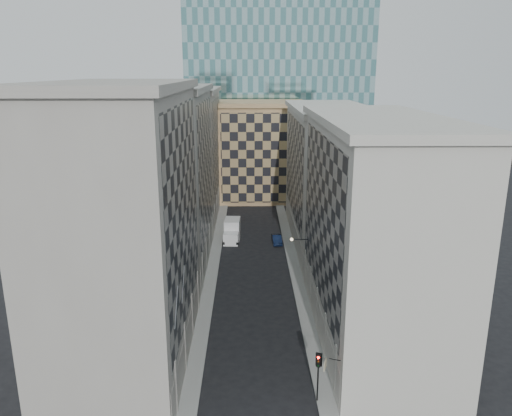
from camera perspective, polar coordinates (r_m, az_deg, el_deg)
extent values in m
cube|color=#999893|center=(63.91, -5.01, -7.07)|extent=(1.50, 100.00, 0.15)
cube|color=#999893|center=(64.02, 4.48, -7.02)|extent=(1.50, 100.00, 0.15)
cube|color=#9A948B|center=(43.20, -14.74, -2.59)|extent=(10.00, 22.00, 23.00)
cube|color=gray|center=(41.86, -8.38, -0.66)|extent=(0.25, 19.36, 18.00)
cube|color=#9A948B|center=(46.32, -7.92, -14.34)|extent=(0.45, 21.12, 3.20)
cube|color=#9A948B|center=(41.21, -15.89, 13.29)|extent=(10.80, 22.80, 0.70)
cylinder|color=#9A948B|center=(39.12, -9.68, -19.55)|extent=(0.90, 0.90, 4.40)
cylinder|color=#9A948B|center=(43.69, -8.59, -15.43)|extent=(0.90, 0.90, 4.40)
cylinder|color=#9A948B|center=(48.45, -7.74, -12.10)|extent=(0.90, 0.90, 4.40)
cylinder|color=#9A948B|center=(53.35, -7.06, -9.38)|extent=(0.90, 0.90, 4.40)
cube|color=gray|center=(64.17, -10.19, 3.07)|extent=(10.00, 22.00, 22.00)
cube|color=gray|center=(63.27, -5.88, 4.45)|extent=(0.25, 19.36, 17.00)
cube|color=gray|center=(66.21, -5.69, -4.85)|extent=(0.45, 21.12, 3.20)
cube|color=gray|center=(62.77, -10.69, 13.24)|extent=(10.80, 22.80, 0.70)
cylinder|color=gray|center=(58.36, -6.50, -7.11)|extent=(0.90, 0.90, 4.40)
cylinder|color=gray|center=(63.45, -6.03, -5.21)|extent=(0.90, 0.90, 4.40)
cylinder|color=gray|center=(68.61, -5.64, -3.59)|extent=(0.90, 0.90, 4.40)
cylinder|color=gray|center=(73.81, -5.30, -2.19)|extent=(0.90, 0.90, 4.40)
cube|color=#9A948B|center=(85.66, -7.89, 5.91)|extent=(10.00, 22.00, 21.00)
cube|color=gray|center=(84.98, -4.63, 6.95)|extent=(0.25, 19.36, 16.00)
cube|color=#9A948B|center=(87.12, -4.54, 0.18)|extent=(0.45, 21.12, 3.20)
cube|color=#9A948B|center=(84.57, -8.16, 13.18)|extent=(10.80, 22.80, 0.70)
cylinder|color=#9A948B|center=(79.05, -5.01, -0.98)|extent=(0.90, 0.90, 4.40)
cylinder|color=#9A948B|center=(84.33, -4.76, 0.08)|extent=(0.90, 0.90, 4.40)
cylinder|color=#9A948B|center=(89.63, -4.53, 1.01)|extent=(0.90, 0.90, 4.40)
cylinder|color=#9A948B|center=(94.96, -4.33, 1.84)|extent=(0.90, 0.90, 4.40)
cube|color=beige|center=(47.66, 13.30, -2.69)|extent=(10.00, 26.00, 20.00)
cube|color=gray|center=(46.26, 7.54, -1.00)|extent=(0.25, 22.88, 15.00)
cube|color=beige|center=(49.97, 7.23, -11.95)|extent=(0.45, 24.96, 3.20)
cube|color=beige|center=(45.59, 14.11, 9.78)|extent=(10.80, 26.80, 0.70)
cylinder|color=beige|center=(40.84, 9.58, -17.89)|extent=(0.90, 0.90, 4.40)
cylinder|color=beige|center=(45.20, 8.38, -14.29)|extent=(0.90, 0.90, 4.40)
cylinder|color=beige|center=(49.72, 7.43, -11.33)|extent=(0.90, 0.90, 4.40)
cylinder|color=beige|center=(54.36, 6.65, -8.87)|extent=(0.90, 0.90, 4.40)
cylinder|color=beige|center=(59.10, 6.00, -6.80)|extent=(0.90, 0.90, 4.40)
cube|color=beige|center=(73.38, 8.26, 3.51)|extent=(10.00, 28.00, 19.00)
cube|color=gray|center=(72.47, 4.48, 4.68)|extent=(0.25, 24.64, 14.00)
cube|color=beige|center=(74.80, 4.39, -2.41)|extent=(0.45, 26.88, 3.20)
cube|color=beige|center=(72.01, 8.56, 11.19)|extent=(10.80, 28.80, 0.70)
cube|color=#9E7D53|center=(98.15, 0.65, 6.38)|extent=(16.00, 14.00, 18.00)
cube|color=tan|center=(91.14, 0.77, 5.67)|extent=(15.20, 0.25, 16.50)
cube|color=#9E7D53|center=(97.10, 0.66, 11.86)|extent=(16.80, 14.80, 0.80)
cube|color=#2C2722|center=(111.37, -0.59, 10.06)|extent=(6.00, 6.00, 28.00)
cube|color=#2C2722|center=(110.96, -0.61, 17.63)|extent=(7.00, 7.00, 1.40)
cylinder|color=gray|center=(37.16, -9.11, -11.12)|extent=(0.10, 2.33, 2.33)
cylinder|color=gray|center=(40.74, -8.33, -8.61)|extent=(0.10, 2.33, 2.33)
cylinder|color=black|center=(56.25, 5.01, -3.59)|extent=(1.80, 0.08, 0.08)
sphere|color=#FFE5B2|center=(56.17, 4.10, -3.60)|extent=(0.36, 0.36, 0.36)
cylinder|color=black|center=(40.31, 7.06, -19.28)|extent=(0.13, 0.13, 2.92)
cube|color=black|center=(39.23, 7.16, -16.92)|extent=(0.37, 0.33, 1.00)
cube|color=black|center=(39.37, 7.20, -16.80)|extent=(0.49, 0.18, 1.14)
sphere|color=#FF0C07|center=(38.93, 7.15, -16.61)|extent=(0.18, 0.18, 0.18)
sphere|color=#331E05|center=(39.11, 7.13, -17.03)|extent=(0.18, 0.18, 0.18)
sphere|color=black|center=(39.29, 7.11, -17.45)|extent=(0.18, 0.18, 0.18)
cube|color=white|center=(72.94, -2.87, -3.46)|extent=(2.25, 2.43, 1.75)
cube|color=white|center=(75.12, -2.71, -2.38)|extent=(2.41, 3.60, 3.01)
cylinder|color=black|center=(72.44, -3.68, -3.97)|extent=(0.34, 0.89, 0.87)
cylinder|color=black|center=(72.28, -2.14, -4.00)|extent=(0.34, 0.89, 0.87)
cylinder|color=black|center=(76.64, -3.35, -2.86)|extent=(0.34, 0.89, 0.87)
cylinder|color=black|center=(76.48, -1.90, -2.88)|extent=(0.34, 0.89, 0.87)
imported|color=#0F1B39|center=(73.12, 2.39, -3.62)|extent=(1.48, 3.78, 1.23)
cylinder|color=black|center=(38.30, 9.01, -16.74)|extent=(0.80, 0.35, 0.06)
cube|color=#BBAF89|center=(38.42, 7.91, -17.32)|extent=(0.31, 0.70, 0.73)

